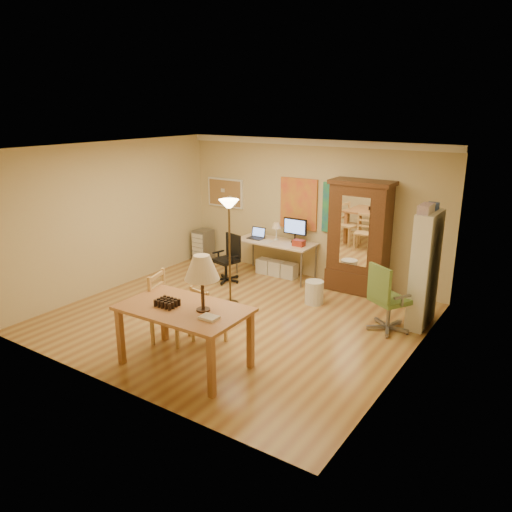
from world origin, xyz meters
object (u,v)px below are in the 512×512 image
Objects in this scene: office_chair_black at (227,269)px; armoire at (359,244)px; computer_desk at (278,255)px; bookshelf at (425,270)px; dining_table at (190,297)px; office_chair_green at (387,313)px.

armoire reaches higher than office_chair_black.
office_chair_black is at bearing -129.20° from computer_desk.
dining_table is at bearing -125.02° from bookshelf.
office_chair_black is at bearing -179.25° from bookshelf.
office_chair_green is 0.87m from bookshelf.
computer_desk is (-0.97, 3.75, -0.54)m from dining_table.
armoire is at bearing 2.86° from computer_desk.
computer_desk reaches higher than office_chair_black.
computer_desk is at bearing 166.11° from bookshelf.
armoire is at bearing 21.05° from office_chair_black.
dining_table is 3.89m from armoire.
armoire is at bearing 149.22° from bookshelf.
computer_desk is 0.77× the size of armoire.
office_chair_green is 0.52× the size of armoire.
dining_table reaches higher than office_chair_green.
bookshelf is at bearing 53.74° from office_chair_green.
dining_table is at bearing -124.76° from office_chair_green.
dining_table is 3.11m from office_chair_green.
office_chair_green is at bearing -52.18° from armoire.
office_chair_black is (-0.66, -0.81, -0.19)m from computer_desk.
dining_table is 3.44m from office_chair_black.
office_chair_green is at bearing -7.70° from office_chair_black.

